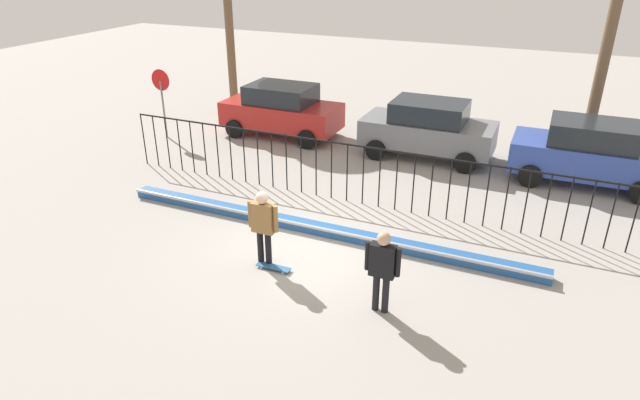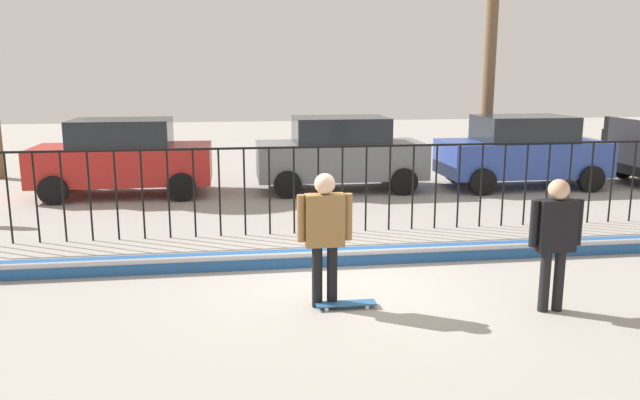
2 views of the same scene
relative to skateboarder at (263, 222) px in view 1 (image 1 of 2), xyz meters
The scene contains 10 objects.
ground_plane 1.40m from the skateboarder, 59.13° to the left, with size 60.00×60.00×0.00m, color #9E9991.
bowl_coping_ledge 2.12m from the skateboarder, 75.97° to the left, with size 11.00×0.40×0.27m.
perimeter_fence 3.89m from the skateboarder, 83.24° to the left, with size 14.04×0.04×1.68m.
skateboarder is the anchor object (origin of this frame).
skateboard 1.06m from the skateboarder, 21.38° to the right, with size 0.80×0.20×0.07m.
camera_operator 2.95m from the skateboarder, 11.22° to the right, with size 0.71×0.26×1.75m.
parked_car_red 9.07m from the skateboarder, 114.99° to the left, with size 4.30×2.12×1.90m.
parked_car_gray 8.36m from the skateboarder, 78.68° to the left, with size 4.30×2.12×1.90m.
parked_car_blue 10.23m from the skateboarder, 50.51° to the left, with size 4.30×2.12×1.90m.
stop_sign 9.94m from the skateboarder, 140.48° to the left, with size 0.76×0.07×2.50m.
Camera 1 is at (4.91, -9.87, 6.59)m, focal length 30.68 mm.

